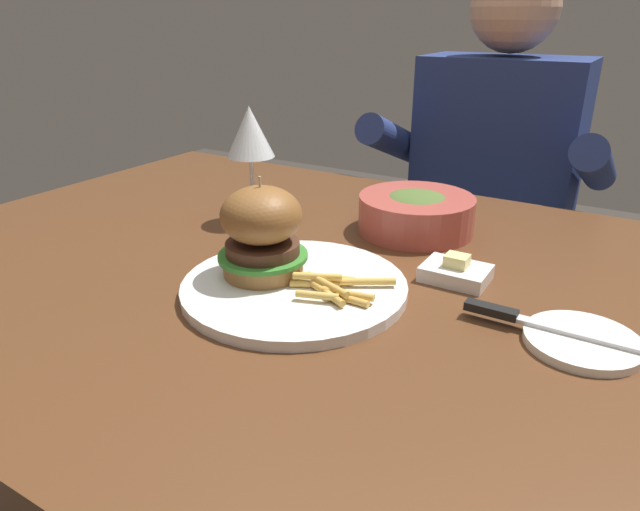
# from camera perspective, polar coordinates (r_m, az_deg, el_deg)

# --- Properties ---
(dining_table) EXTENTS (1.39, 0.92, 0.74)m
(dining_table) POSITION_cam_1_polar(r_m,az_deg,el_deg) (0.82, 1.89, -7.10)
(dining_table) COLOR #56331C
(dining_table) RESTS_ON ground
(main_plate) EXTENTS (0.29, 0.29, 0.01)m
(main_plate) POSITION_cam_1_polar(r_m,az_deg,el_deg) (0.73, -2.57, -3.15)
(main_plate) COLOR white
(main_plate) RESTS_ON dining_table
(burger_sandwich) EXTENTS (0.12, 0.12, 0.13)m
(burger_sandwich) POSITION_cam_1_polar(r_m,az_deg,el_deg) (0.73, -5.83, 2.41)
(burger_sandwich) COLOR #9E6B38
(burger_sandwich) RESTS_ON main_plate
(fries_pile) EXTENTS (0.12, 0.10, 0.02)m
(fries_pile) POSITION_cam_1_polar(r_m,az_deg,el_deg) (0.69, 1.28, -3.13)
(fries_pile) COLOR gold
(fries_pile) RESTS_ON main_plate
(wine_glass) EXTENTS (0.08, 0.08, 0.19)m
(wine_glass) POSITION_cam_1_polar(r_m,az_deg,el_deg) (0.95, -7.01, 11.85)
(wine_glass) COLOR silver
(wine_glass) RESTS_ON dining_table
(bread_plate) EXTENTS (0.12, 0.12, 0.01)m
(bread_plate) POSITION_cam_1_polar(r_m,az_deg,el_deg) (0.68, 24.77, -7.81)
(bread_plate) COLOR white
(bread_plate) RESTS_ON dining_table
(table_knife) EXTENTS (0.20, 0.02, 0.01)m
(table_knife) POSITION_cam_1_polar(r_m,az_deg,el_deg) (0.68, 20.79, -6.26)
(table_knife) COLOR silver
(table_knife) RESTS_ON bread_plate
(butter_dish) EXTENTS (0.09, 0.06, 0.04)m
(butter_dish) POSITION_cam_1_polar(r_m,az_deg,el_deg) (0.78, 13.42, -1.60)
(butter_dish) COLOR white
(butter_dish) RESTS_ON dining_table
(soup_bowl) EXTENTS (0.19, 0.19, 0.07)m
(soup_bowl) POSITION_cam_1_polar(r_m,az_deg,el_deg) (0.93, 9.58, 4.27)
(soup_bowl) COLOR #B24C42
(soup_bowl) RESTS_ON dining_table
(diner_person) EXTENTS (0.51, 0.36, 1.18)m
(diner_person) POSITION_cam_1_polar(r_m,az_deg,el_deg) (1.48, 16.36, 2.19)
(diner_person) COLOR #282833
(diner_person) RESTS_ON ground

